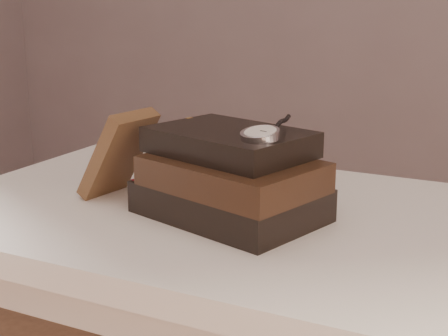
% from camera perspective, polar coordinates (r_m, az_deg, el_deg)
% --- Properties ---
extents(table, '(1.00, 0.60, 0.75)m').
position_cam_1_polar(table, '(1.06, 2.03, -8.45)').
color(table, white).
rests_on(table, ground).
extents(book_stack, '(0.30, 0.25, 0.13)m').
position_cam_1_polar(book_stack, '(0.98, 0.59, -0.84)').
color(book_stack, black).
rests_on(book_stack, table).
extents(journal, '(0.12, 0.11, 0.15)m').
position_cam_1_polar(journal, '(1.08, -9.19, 1.23)').
color(journal, '#432A19').
rests_on(journal, table).
extents(pocket_watch, '(0.07, 0.16, 0.02)m').
position_cam_1_polar(pocket_watch, '(0.91, 3.33, 3.06)').
color(pocket_watch, silver).
rests_on(pocket_watch, book_stack).
extents(eyeglasses, '(0.14, 0.15, 0.05)m').
position_cam_1_polar(eyeglasses, '(1.10, 0.10, 1.67)').
color(eyeglasses, silver).
rests_on(eyeglasses, book_stack).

